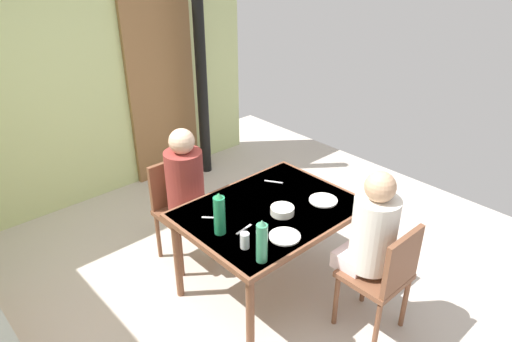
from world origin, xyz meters
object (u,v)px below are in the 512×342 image
(person_near_diner, at_px, (372,231))
(person_far_diner, at_px, (186,181))
(serving_bowl_center, at_px, (282,210))
(chair_far_diner, at_px, (179,205))
(water_bottle_green_far, at_px, (219,214))
(water_bottle_green_near, at_px, (262,242))
(chair_near_diner, at_px, (384,275))
(dining_table, at_px, (270,217))

(person_near_diner, xyz_separation_m, person_far_diner, (-0.51, 1.39, 0.00))
(person_far_diner, distance_m, serving_bowl_center, 0.85)
(chair_far_diner, relative_size, water_bottle_green_far, 2.85)
(person_near_diner, distance_m, water_bottle_green_near, 0.78)
(water_bottle_green_near, bearing_deg, person_far_diner, 79.64)
(person_far_diner, relative_size, serving_bowl_center, 4.53)
(person_near_diner, relative_size, person_far_diner, 1.00)
(chair_near_diner, xyz_separation_m, person_near_diner, (0.00, 0.14, 0.28))
(person_near_diner, distance_m, serving_bowl_center, 0.64)
(chair_near_diner, bearing_deg, dining_table, 107.40)
(water_bottle_green_far, distance_m, serving_bowl_center, 0.50)
(person_far_diner, bearing_deg, chair_near_diner, 108.53)
(dining_table, xyz_separation_m, water_bottle_green_near, (-0.45, -0.39, 0.21))
(water_bottle_green_near, relative_size, serving_bowl_center, 1.73)
(chair_far_diner, distance_m, person_near_diner, 1.64)
(dining_table, bearing_deg, person_near_diner, -69.45)
(chair_far_diner, height_order, serving_bowl_center, chair_far_diner)
(chair_far_diner, bearing_deg, person_far_diner, 90.00)
(person_far_diner, bearing_deg, dining_table, 109.87)
(chair_near_diner, relative_size, water_bottle_green_near, 2.96)
(dining_table, distance_m, water_bottle_green_near, 0.63)
(person_near_diner, xyz_separation_m, water_bottle_green_near, (-0.71, 0.30, 0.10))
(dining_table, height_order, water_bottle_green_far, water_bottle_green_far)
(chair_far_diner, distance_m, serving_bowl_center, 1.02)
(chair_far_diner, xyz_separation_m, water_bottle_green_far, (-0.20, -0.82, 0.39))
(person_near_diner, distance_m, person_far_diner, 1.48)
(dining_table, relative_size, chair_far_diner, 1.45)
(water_bottle_green_near, bearing_deg, serving_bowl_center, 31.36)
(person_far_diner, bearing_deg, person_near_diner, 110.21)
(person_far_diner, height_order, water_bottle_green_far, person_far_diner)
(dining_table, bearing_deg, chair_near_diner, -72.60)
(serving_bowl_center, bearing_deg, person_far_diner, 108.41)
(person_far_diner, distance_m, water_bottle_green_near, 1.11)
(chair_near_diner, bearing_deg, person_near_diner, 90.00)
(water_bottle_green_far, bearing_deg, water_bottle_green_near, -89.50)
(chair_far_diner, bearing_deg, water_bottle_green_far, 76.18)
(dining_table, relative_size, person_near_diner, 1.64)
(dining_table, distance_m, person_near_diner, 0.75)
(dining_table, distance_m, person_far_diner, 0.75)
(person_near_diner, bearing_deg, chair_far_diner, 108.53)
(dining_table, bearing_deg, water_bottle_green_far, 178.94)
(person_near_diner, bearing_deg, water_bottle_green_far, 135.43)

